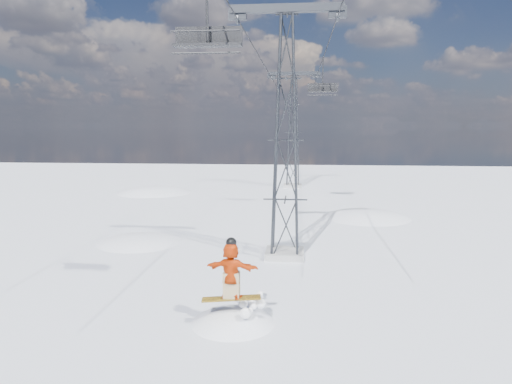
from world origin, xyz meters
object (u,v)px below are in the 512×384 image
snowboarder_jump (233,371)px  lift_tower_near (286,141)px  lift_tower_far (293,133)px  lift_chair_near (208,38)px

snowboarder_jump → lift_tower_near: bearing=79.5°
lift_tower_near → snowboarder_jump: lift_tower_near is taller
lift_tower_far → lift_chair_near: lift_tower_far is taller
snowboarder_jump → lift_chair_near: bearing=138.3°
lift_tower_near → lift_tower_far: size_ratio=1.00×
lift_tower_far → snowboarder_jump: bearing=-92.4°
lift_tower_near → snowboarder_jump: (-1.39, -7.51, -7.09)m
lift_tower_near → lift_chair_near: lift_tower_near is taller
lift_tower_far → lift_chair_near: bearing=-94.0°
lift_chair_near → lift_tower_near: bearing=72.0°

